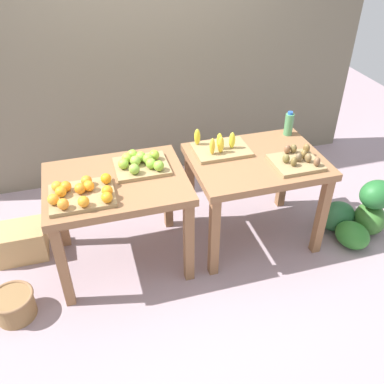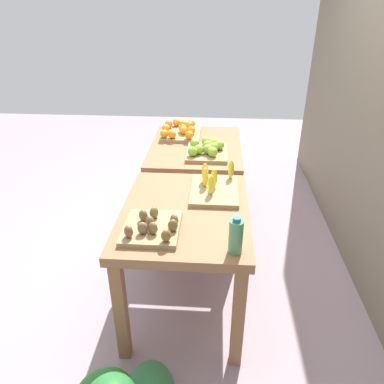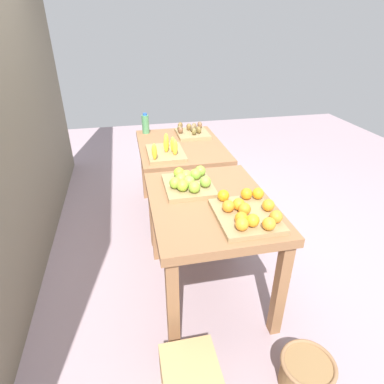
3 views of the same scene
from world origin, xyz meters
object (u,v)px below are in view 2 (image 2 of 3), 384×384
Objects in this scene: display_table_right at (185,225)px; apple_bin at (207,149)px; orange_bin at (181,131)px; cardboard_produce_box at (225,174)px; wicker_basket at (170,173)px; kiwi_bin at (152,227)px; banana_crate at (214,187)px; water_bottle at (236,236)px; display_table_left at (196,157)px.

apple_bin is at bearing 173.35° from display_table_right.
orange_bin reaches higher than cardboard_produce_box.
orange_bin is at bearing 17.71° from wicker_basket.
wicker_basket is at bearing -169.89° from display_table_right.
kiwi_bin is 2.34m from cardboard_produce_box.
kiwi_bin is at bearing -33.88° from banana_crate.
cardboard_produce_box is (-2.34, 0.00, -0.76)m from water_bottle.
display_table_right is (1.12, 0.00, 0.00)m from display_table_left.
kiwi_bin is 0.49m from water_bottle.
kiwi_bin is 2.34m from wicker_basket.
banana_crate is 0.61m from kiwi_bin.
orange_bin is 1.63m from kiwi_bin.
wicker_basket is (-1.96, -0.35, -0.57)m from display_table_right.
cardboard_produce_box is at bearing 169.26° from apple_bin.
orange_bin is 0.96m from wicker_basket.
display_table_right is at bearing 10.11° from wicker_basket.
orange_bin is 2.13× the size of water_bottle.
orange_bin reaches higher than kiwi_bin.
apple_bin is (0.21, 0.11, 0.17)m from display_table_left.
apple_bin reaches higher than display_table_right.
display_table_left is 1.00× the size of display_table_right.
apple_bin is at bearing 26.43° from display_table_left.
display_table_left is 1.12m from display_table_right.
cardboard_produce_box is (-1.68, 0.12, -0.70)m from banana_crate.
display_table_left and display_table_right have the same top height.
apple_bin is (-0.91, 0.11, 0.17)m from display_table_right.
display_table_left is 1.02m from cardboard_produce_box.
kiwi_bin is at bearing -32.44° from display_table_right.
kiwi_bin reaches higher than display_table_left.
banana_crate reaches higher than wicker_basket.
banana_crate reaches higher than cardboard_produce_box.
display_table_right is at bearing -144.15° from water_bottle.
display_table_left is 2.60× the size of cardboard_produce_box.
water_bottle reaches higher than display_table_left.
water_bottle is 0.53× the size of cardboard_produce_box.
orange_bin is at bearing 179.90° from kiwi_bin.
orange_bin is at bearing -163.23° from banana_crate.
wicker_basket is at bearing -162.29° from orange_bin.
cardboard_produce_box is at bearing 140.59° from orange_bin.
orange_bin is at bearing -147.33° from display_table_left.
apple_bin is 1.26m from cardboard_produce_box.
water_bottle is (0.16, 0.46, 0.07)m from kiwi_bin.
water_bottle is (0.41, 0.30, 0.22)m from display_table_right.
banana_crate is 0.68m from water_bottle.
display_table_left is 0.29m from apple_bin.
wicker_basket is (-2.38, -0.65, -0.79)m from water_bottle.
apple_bin is 1.00× the size of cardboard_produce_box.
kiwi_bin is at bearing -11.96° from cardboard_produce_box.
display_table_right is 2.89× the size of kiwi_bin.
orange_bin is 1.84m from water_bottle.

